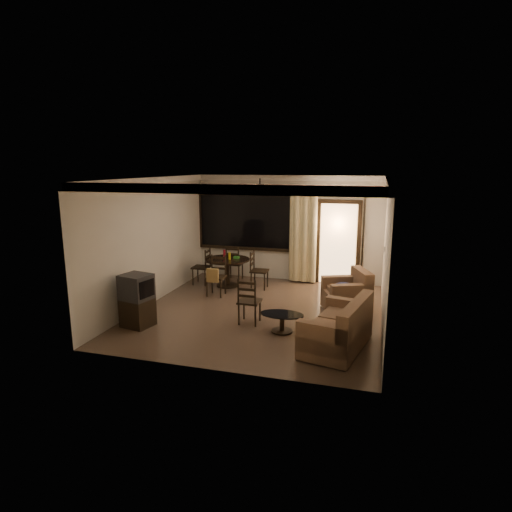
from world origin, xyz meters
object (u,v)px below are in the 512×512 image
(tv_cabinet, at_px, (137,300))
(dining_table, at_px, (227,265))
(dining_chair_east, at_px, (259,277))
(dining_chair_south, at_px, (216,283))
(dining_chair_west, at_px, (202,273))
(dining_chair_north, at_px, (235,270))
(armchair, at_px, (348,295))
(coffee_table, at_px, (282,320))
(sofa, at_px, (340,330))
(side_chair, at_px, (249,310))

(tv_cabinet, bearing_deg, dining_table, 89.36)
(dining_chair_east, relative_size, dining_chair_south, 1.00)
(dining_chair_west, relative_size, dining_chair_north, 1.00)
(armchair, bearing_deg, dining_chair_south, 152.56)
(dining_chair_south, height_order, dining_chair_north, same)
(dining_table, relative_size, dining_chair_west, 1.20)
(tv_cabinet, bearing_deg, dining_chair_west, 102.13)
(dining_table, xyz_separation_m, coffee_table, (2.03, -2.65, -0.33))
(dining_chair_north, distance_m, tv_cabinet, 3.80)
(dining_chair_north, bearing_deg, sofa, 129.04)
(dining_table, distance_m, tv_cabinet, 3.21)
(side_chair, bearing_deg, sofa, 158.36)
(dining_chair_east, bearing_deg, dining_table, 89.91)
(dining_chair_north, relative_size, sofa, 0.55)
(dining_chair_south, relative_size, coffee_table, 1.17)
(dining_chair_west, height_order, sofa, dining_chair_west)
(dining_table, distance_m, side_chair, 2.74)
(sofa, xyz_separation_m, side_chair, (-1.82, 0.72, -0.06))
(sofa, relative_size, coffee_table, 2.13)
(armchair, xyz_separation_m, side_chair, (-1.82, -1.26, -0.08))
(armchair, bearing_deg, dining_chair_north, 128.70)
(coffee_table, height_order, side_chair, side_chair)
(tv_cabinet, distance_m, sofa, 3.86)
(dining_chair_south, bearing_deg, coffee_table, -43.00)
(armchair, distance_m, side_chair, 2.22)
(dining_chair_west, xyz_separation_m, dining_chair_north, (0.69, 0.62, 0.00))
(dining_chair_north, bearing_deg, coffee_table, 120.89)
(dining_table, xyz_separation_m, dining_chair_south, (0.02, -0.86, -0.26))
(sofa, distance_m, armchair, 1.98)
(sofa, distance_m, coffee_table, 1.20)
(coffee_table, bearing_deg, dining_table, 127.43)
(dining_table, xyz_separation_m, side_chair, (1.31, -2.39, -0.29))
(dining_chair_south, distance_m, tv_cabinet, 2.39)
(dining_table, height_order, dining_chair_south, dining_chair_south)
(armchair, distance_m, coffee_table, 1.89)
(dining_chair_east, distance_m, dining_chair_south, 1.20)
(tv_cabinet, height_order, armchair, tv_cabinet)
(dining_chair_west, relative_size, coffee_table, 1.17)
(side_chair, bearing_deg, armchair, -145.36)
(tv_cabinet, distance_m, armchair, 4.34)
(sofa, height_order, coffee_table, sofa)
(dining_table, distance_m, dining_chair_west, 0.76)
(dining_chair_east, xyz_separation_m, dining_chair_south, (-0.82, -0.88, 0.02))
(armchair, bearing_deg, sofa, -112.48)
(armchair, bearing_deg, dining_chair_west, 141.41)
(dining_chair_west, distance_m, coffee_table, 3.80)
(dining_chair_south, height_order, sofa, dining_chair_south)
(side_chair, bearing_deg, dining_chair_south, -50.00)
(dining_table, xyz_separation_m, tv_cabinet, (-0.72, -3.13, -0.05))
(tv_cabinet, distance_m, coffee_table, 2.80)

